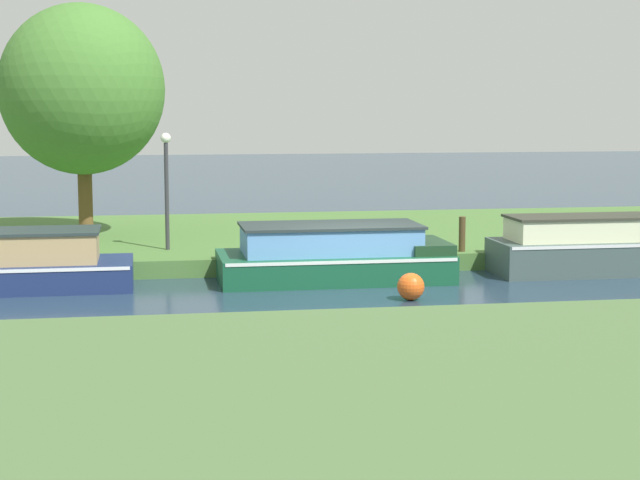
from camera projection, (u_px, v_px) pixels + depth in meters
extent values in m
plane|color=#233749|center=(359.00, 289.00, 21.98)|extent=(120.00, 120.00, 0.00)
cube|color=#497335|center=(307.00, 238.00, 28.80)|extent=(72.00, 10.00, 0.40)
cube|color=#4A693B|center=(506.00, 397.00, 13.15)|extent=(72.00, 10.00, 0.40)
cube|color=#144F32|center=(334.00, 267.00, 23.06)|extent=(5.04, 2.28, 0.61)
cube|color=silver|center=(334.00, 255.00, 23.02)|extent=(4.94, 2.31, 0.07)
cube|color=#5E96D0|center=(330.00, 240.00, 22.97)|extent=(3.82, 1.73, 0.58)
cube|color=#263231|center=(330.00, 225.00, 22.93)|extent=(3.92, 1.83, 0.06)
cube|color=#19381F|center=(425.00, 246.00, 23.35)|extent=(0.92, 1.92, 0.23)
cube|color=#3E514E|center=(587.00, 256.00, 24.03)|extent=(4.32, 1.72, 0.77)
cube|color=silver|center=(587.00, 241.00, 23.98)|extent=(4.23, 1.75, 0.07)
cube|color=beige|center=(582.00, 229.00, 23.92)|extent=(3.30, 1.31, 0.50)
cube|color=#33352A|center=(582.00, 217.00, 23.89)|extent=(3.40, 1.38, 0.06)
cube|color=navy|center=(13.00, 276.00, 21.93)|extent=(4.93, 1.95, 0.57)
cube|color=white|center=(13.00, 264.00, 21.90)|extent=(4.83, 1.98, 0.07)
cube|color=tan|center=(14.00, 248.00, 21.86)|extent=(3.44, 1.48, 0.61)
cube|color=#263332|center=(13.00, 232.00, 21.82)|extent=(3.54, 1.56, 0.06)
cylinder|color=brown|center=(85.00, 187.00, 27.42)|extent=(0.37, 0.37, 2.62)
ellipsoid|color=#43782F|center=(82.00, 89.00, 27.01)|extent=(4.24, 4.38, 4.39)
cylinder|color=#333338|center=(167.00, 197.00, 24.90)|extent=(0.10, 0.10, 2.54)
sphere|color=white|center=(166.00, 138.00, 24.72)|extent=(0.24, 0.24, 0.24)
cylinder|color=#47381E|center=(462.00, 234.00, 24.69)|extent=(0.16, 0.16, 0.82)
sphere|color=#E55919|center=(411.00, 287.00, 20.72)|extent=(0.54, 0.54, 0.54)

